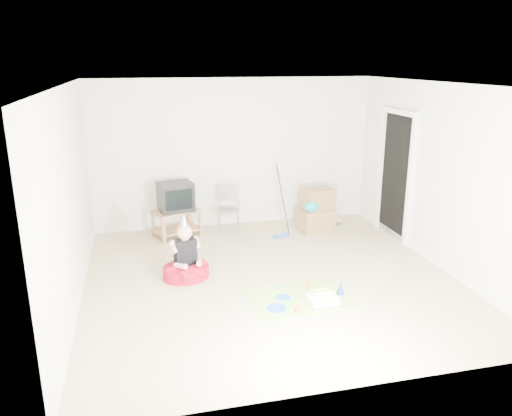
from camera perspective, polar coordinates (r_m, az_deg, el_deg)
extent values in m
plane|color=tan|center=(6.95, 1.58, -7.99)|extent=(5.00, 5.00, 0.00)
cube|color=black|center=(8.59, 15.71, 3.44)|extent=(0.02, 0.90, 2.05)
cube|color=#936642|center=(8.49, -9.11, -0.34)|extent=(0.86, 0.71, 0.03)
cube|color=#936642|center=(8.59, -9.01, -2.43)|extent=(0.86, 0.71, 0.03)
cube|color=#936642|center=(8.24, -10.53, -2.51)|extent=(0.07, 0.07, 0.46)
cube|color=#936642|center=(8.53, -6.39, -1.67)|extent=(0.07, 0.07, 0.46)
cube|color=#936642|center=(8.59, -11.67, -1.78)|extent=(0.07, 0.07, 0.46)
cube|color=#936642|center=(8.87, -7.66, -0.99)|extent=(0.07, 0.07, 0.46)
cube|color=black|center=(8.42, -9.19, 1.31)|extent=(0.62, 0.54, 0.48)
cube|color=gray|center=(8.59, -3.16, -0.26)|extent=(0.45, 0.44, 0.03)
cylinder|color=gray|center=(8.60, -4.28, -0.17)|extent=(0.02, 0.02, 0.83)
cylinder|color=gray|center=(8.58, -2.05, -0.18)|extent=(0.02, 0.02, 0.83)
cube|color=olive|center=(8.85, 6.80, -1.30)|extent=(0.64, 0.53, 0.38)
cube|color=olive|center=(8.79, 7.07, 1.08)|extent=(0.58, 0.49, 0.36)
ellipsoid|color=#0D9496|center=(8.57, 6.34, 0.16)|extent=(0.25, 0.18, 0.20)
cube|color=blue|center=(8.50, 2.89, -3.19)|extent=(0.31, 0.21, 0.03)
cylinder|color=black|center=(8.32, 2.95, 0.64)|extent=(0.17, 0.38, 1.16)
cube|color=#216544|center=(9.31, 8.81, -1.59)|extent=(0.26, 0.31, 0.03)
cube|color=#A43923|center=(9.30, 8.82, -1.41)|extent=(0.23, 0.28, 0.03)
cube|color=beige|center=(9.29, 8.83, -1.23)|extent=(0.20, 0.26, 0.03)
cylinder|color=#A30F25|center=(6.99, -7.99, -7.23)|extent=(0.78, 0.78, 0.17)
cube|color=black|center=(6.89, -8.08, -5.09)|extent=(0.32, 0.23, 0.39)
sphere|color=#D09C8A|center=(6.78, -8.18, -2.77)|extent=(0.25, 0.25, 0.20)
cone|color=silver|center=(6.73, -8.25, -1.33)|extent=(0.11, 0.11, 0.15)
cube|color=#EB3184|center=(6.42, 4.80, -10.21)|extent=(1.30, 0.97, 0.01)
cube|color=white|center=(6.30, 7.60, -10.37)|extent=(0.36, 0.30, 0.09)
cube|color=#39A05A|center=(6.32, 7.59, -10.69)|extent=(0.36, 0.30, 0.01)
cylinder|color=beige|center=(6.18, 6.81, -10.12)|extent=(0.01, 0.01, 0.07)
cylinder|color=beige|center=(6.20, 7.22, -10.05)|extent=(0.01, 0.01, 0.07)
cylinder|color=beige|center=(6.21, 7.63, -9.98)|extent=(0.01, 0.01, 0.07)
cylinder|color=beige|center=(6.23, 8.04, -9.92)|extent=(0.01, 0.01, 0.07)
cylinder|color=beige|center=(6.25, 8.45, -9.85)|extent=(0.01, 0.01, 0.07)
cylinder|color=beige|center=(6.27, 8.86, -9.78)|extent=(0.01, 0.01, 0.07)
cylinder|color=beige|center=(6.27, 6.40, -9.69)|extent=(0.01, 0.01, 0.07)
cylinder|color=beige|center=(6.29, 6.81, -9.63)|extent=(0.01, 0.01, 0.07)
cylinder|color=beige|center=(6.30, 7.22, -9.56)|extent=(0.01, 0.01, 0.07)
cylinder|color=beige|center=(6.32, 7.62, -9.50)|extent=(0.01, 0.01, 0.07)
cylinder|color=beige|center=(6.34, 8.03, -9.43)|extent=(0.01, 0.01, 0.07)
cylinder|color=beige|center=(6.36, 8.43, -9.37)|extent=(0.01, 0.01, 0.07)
cylinder|color=blue|center=(6.41, 3.20, -10.16)|extent=(0.21, 0.21, 0.01)
cylinder|color=blue|center=(6.15, 2.41, -11.36)|extent=(0.28, 0.28, 0.01)
cylinder|color=orange|center=(6.67, 6.05, -8.82)|extent=(0.07, 0.07, 0.08)
cylinder|color=orange|center=(6.06, 4.81, -11.54)|extent=(0.07, 0.07, 0.07)
cone|color=blue|center=(6.56, 9.65, -9.01)|extent=(0.13, 0.13, 0.16)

